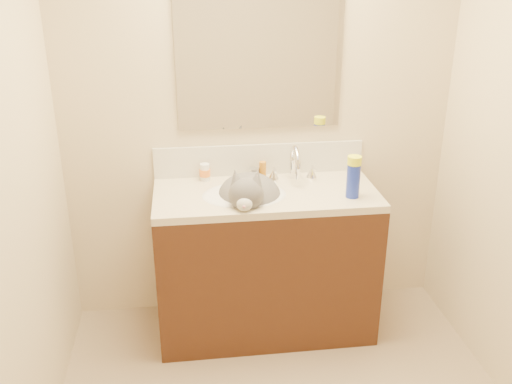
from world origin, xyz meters
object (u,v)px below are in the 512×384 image
object	(u,v)px
basin	(244,207)
silver_jar	(254,174)
faucet	(294,166)
cat	(249,197)
pill_bottle	(205,172)
spray_can	(353,180)
vanity_cabinet	(265,264)
amber_bottle	(263,170)

from	to	relation	value
basin	silver_jar	bearing A→B (deg)	69.70
faucet	cat	bearing A→B (deg)	-147.97
faucet	cat	distance (m)	0.34
pill_bottle	spray_can	distance (m)	0.83
faucet	spray_can	distance (m)	0.37
vanity_cabinet	amber_bottle	size ratio (longest dim) A/B	12.16
faucet	spray_can	world-z (taller)	faucet
spray_can	vanity_cabinet	bearing A→B (deg)	163.31
amber_bottle	spray_can	world-z (taller)	spray_can
basin	pill_bottle	distance (m)	0.33
faucet	spray_can	xyz separation A→B (m)	(0.26, -0.27, 0.01)
vanity_cabinet	faucet	xyz separation A→B (m)	(0.18, 0.14, 0.54)
amber_bottle	silver_jar	bearing A→B (deg)	-173.53
amber_bottle	vanity_cabinet	bearing A→B (deg)	-92.85
cat	spray_can	size ratio (longest dim) A/B	2.66
silver_jar	amber_bottle	xyz separation A→B (m)	(0.05, 0.01, 0.02)
silver_jar	pill_bottle	bearing A→B (deg)	176.31
basin	cat	world-z (taller)	cat
spray_can	cat	bearing A→B (deg)	169.68
vanity_cabinet	pill_bottle	bearing A→B (deg)	146.74
cat	pill_bottle	xyz separation A→B (m)	(-0.22, 0.24, 0.06)
vanity_cabinet	pill_bottle	world-z (taller)	pill_bottle
basin	vanity_cabinet	bearing A→B (deg)	14.04
vanity_cabinet	cat	distance (m)	0.45
pill_bottle	faucet	bearing A→B (deg)	-8.06
basin	amber_bottle	size ratio (longest dim) A/B	4.56
faucet	pill_bottle	size ratio (longest dim) A/B	2.89
basin	pill_bottle	bearing A→B (deg)	129.57
pill_bottle	silver_jar	bearing A→B (deg)	-3.69
vanity_cabinet	silver_jar	bearing A→B (deg)	101.57
cat	pill_bottle	size ratio (longest dim) A/B	5.24
amber_bottle	spray_can	bearing A→B (deg)	-37.29
vanity_cabinet	basin	size ratio (longest dim) A/B	2.67
cat	basin	bearing A→B (deg)	-177.53
pill_bottle	cat	bearing A→B (deg)	-47.46
basin	cat	bearing A→B (deg)	-9.83
cat	vanity_cabinet	bearing A→B (deg)	32.40
basin	faucet	size ratio (longest dim) A/B	1.61
amber_bottle	basin	bearing A→B (deg)	-119.96
basin	pill_bottle	xyz separation A→B (m)	(-0.20, 0.24, 0.12)
basin	faucet	xyz separation A→B (m)	(0.30, 0.17, 0.16)
amber_bottle	spray_can	xyz separation A→B (m)	(0.43, -0.33, 0.05)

